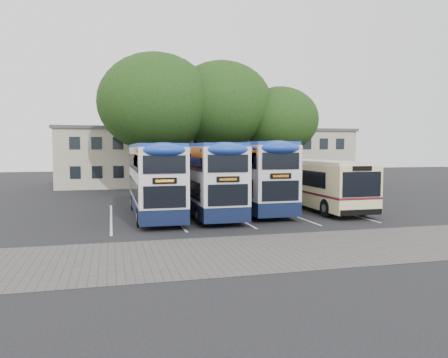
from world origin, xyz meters
TOP-DOWN VIEW (x-y plane):
  - ground at (0.00, 0.00)m, footprint 120.00×120.00m
  - paving_strip at (-2.00, -5.00)m, footprint 40.00×6.00m
  - bay_lines at (-3.75, 5.00)m, footprint 14.12×11.00m
  - depot_building at (0.00, 26.99)m, footprint 32.40×8.40m
  - lamp_post at (6.00, 19.97)m, footprint 0.25×1.05m
  - tree_left at (-6.84, 17.58)m, footprint 9.99×9.99m
  - tree_mid at (-0.93, 17.73)m, footprint 9.13×9.13m
  - tree_right at (4.40, 16.98)m, footprint 7.09×7.09m
  - bus_dd_left at (-8.25, 4.96)m, footprint 2.47×10.19m
  - bus_dd_mid at (-5.15, 5.00)m, footprint 2.49×10.26m
  - bus_dd_right at (-2.00, 6.07)m, footprint 2.54×10.48m
  - bus_single at (2.57, 5.78)m, footprint 2.73×10.72m

SIDE VIEW (x-z plane):
  - ground at x=0.00m, z-range 0.00..0.00m
  - paving_strip at x=-2.00m, z-range 0.00..0.01m
  - bay_lines at x=-3.75m, z-range 0.00..0.01m
  - bus_single at x=2.57m, z-range 0.21..3.41m
  - bus_dd_left at x=-8.25m, z-range 0.22..4.46m
  - bus_dd_mid at x=-5.15m, z-range 0.22..4.49m
  - bus_dd_right at x=-2.00m, z-range 0.22..4.59m
  - depot_building at x=0.00m, z-range 0.05..6.25m
  - lamp_post at x=6.00m, z-range 0.55..9.61m
  - tree_right at x=4.40m, z-range 1.79..11.42m
  - tree_mid at x=-0.93m, z-range 2.02..13.86m
  - tree_left at x=-6.84m, z-range 1.85..14.05m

